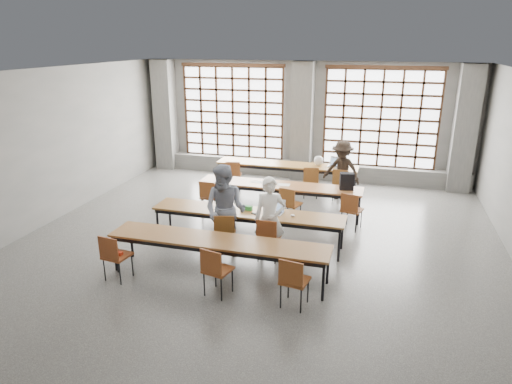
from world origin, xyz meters
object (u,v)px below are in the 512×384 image
chair_mid_centre (289,202)px  chair_front_right (268,235)px  desk_row_d (218,243)px  chair_back_left (233,173)px  chair_near_mid (215,267)px  desk_row_b (280,187)px  chair_near_right (293,278)px  chair_mid_left (209,194)px  mouse (293,215)px  red_pouch (117,253)px  student_back (342,170)px  chair_back_mid (311,179)px  chair_back_right (341,181)px  phone (255,214)px  backpack (347,181)px  plastic_bag (319,161)px  desk_row_a (286,166)px  student_female (225,210)px  green_box (246,208)px  desk_row_c (248,214)px  laptop_front (275,209)px  laptop_back (335,164)px  chair_front_left (225,230)px  student_male (270,219)px  chair_near_left (114,253)px  chair_mid_right (351,207)px

chair_mid_centre → chair_front_right: same height
desk_row_d → chair_back_left: (-1.31, 4.76, -0.13)m
chair_near_mid → desk_row_b: bearing=88.1°
desk_row_b → chair_near_right: 4.25m
chair_mid_left → mouse: chair_mid_left is taller
chair_mid_left → chair_near_mid: (1.46, -3.45, 0.00)m
red_pouch → student_back: bearing=58.2°
chair_back_mid → chair_back_right: size_ratio=1.00×
phone → red_pouch: 2.78m
chair_back_mid → backpack: (1.04, -1.25, 0.39)m
desk_row_b → phone: phone is taller
chair_mid_left → plastic_bag: 3.47m
chair_back_right → chair_mid_centre: size_ratio=1.00×
desk_row_a → student_back: bearing=-17.4°
desk_row_d → chair_front_right: size_ratio=4.55×
chair_near_right → chair_mid_centre: bearing=102.9°
student_female → desk_row_b: bearing=82.9°
phone → green_box: bearing=142.0°
desk_row_c → chair_near_mid: chair_near_mid is taller
backpack → chair_back_mid: bearing=117.6°
desk_row_d → laptop_front: laptop_front is taller
chair_back_right → mouse: (-0.62, -3.30, 0.21)m
chair_mid_left → chair_mid_centre: size_ratio=1.00×
phone → mouse: bearing=5.9°
laptop_back → plastic_bag: plastic_bag is taller
chair_near_mid → mouse: (0.87, 2.09, 0.21)m
chair_front_left → plastic_bag: bearing=75.9°
laptop_back → mouse: 4.05m
chair_front_left → backpack: bearing=51.6°
mouse → phone: 0.77m
chair_back_mid → phone: bearing=-100.2°
backpack → red_pouch: (-3.62, -4.06, -0.43)m
plastic_bag → chair_front_left: bearing=-104.1°
red_pouch → mouse: bearing=36.2°
desk_row_a → backpack: backpack is taller
student_male → chair_near_left: bearing=-159.4°
chair_back_left → chair_near_left: bearing=-94.2°
chair_mid_centre → chair_near_right: bearing=-77.1°
chair_mid_right → chair_mid_left: bearing=-179.9°
chair_near_left → plastic_bag: size_ratio=3.08×
chair_back_left → chair_near_right: 6.07m
plastic_bag → student_back: bearing=-38.2°
chair_mid_centre → student_male: size_ratio=0.54×
desk_row_a → chair_mid_centre: 2.64m
desk_row_b → plastic_bag: size_ratio=13.99×
student_male → plastic_bag: 4.46m
phone → student_female: bearing=-140.2°
phone → chair_mid_centre: bearing=73.8°
chair_back_left → chair_front_left: same height
student_male → backpack: 2.80m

